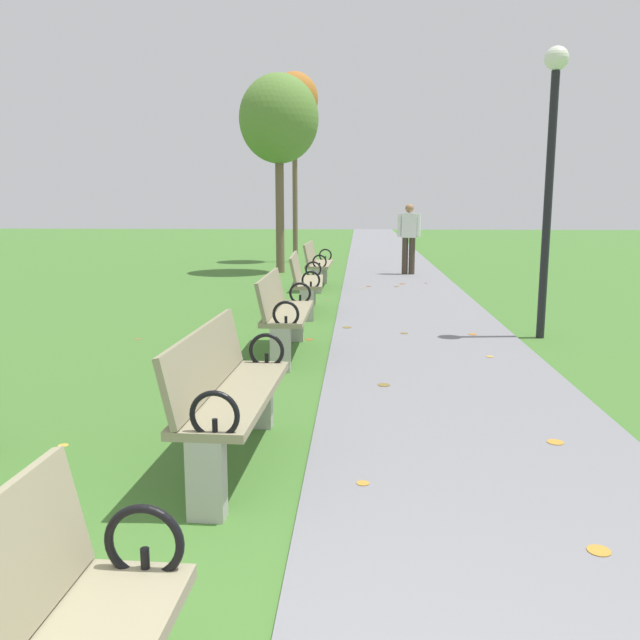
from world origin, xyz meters
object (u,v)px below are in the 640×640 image
at_px(park_bench_2, 228,393).
at_px(pedestrian_walking, 409,235).
at_px(park_bench_4, 305,281).
at_px(park_bench_3, 284,312).
at_px(park_bench_5, 317,264).
at_px(tree_3, 294,102).
at_px(tree_2, 279,120).
at_px(lamp_post, 551,149).

distance_m(park_bench_2, pedestrian_walking, 11.63).
relative_size(park_bench_4, pedestrian_walking, 1.00).
height_order(park_bench_2, park_bench_3, same).
relative_size(park_bench_5, tree_3, 0.31).
xyz_separation_m(park_bench_4, tree_2, (-1.07, 5.80, 3.07)).
bearing_deg(park_bench_2, pedestrian_walking, 80.20).
height_order(park_bench_2, pedestrian_walking, pedestrian_walking).
distance_m(park_bench_2, park_bench_5, 8.95).
distance_m(park_bench_3, tree_2, 9.26).
bearing_deg(tree_2, lamp_post, -61.06).
relative_size(park_bench_5, lamp_post, 0.46).
bearing_deg(lamp_post, tree_2, 118.94).
height_order(park_bench_3, tree_2, tree_2).
bearing_deg(park_bench_4, park_bench_2, -90.00).
bearing_deg(park_bench_2, tree_2, 95.16).
relative_size(pedestrian_walking, lamp_post, 0.47).
relative_size(tree_2, tree_3, 0.89).
relative_size(park_bench_2, lamp_post, 0.46).
height_order(park_bench_5, pedestrian_walking, pedestrian_walking).
xyz_separation_m(park_bench_3, tree_3, (-0.98, 11.55, 3.89)).
bearing_deg(tree_2, park_bench_3, -82.99).
distance_m(park_bench_5, lamp_post, 5.91).
xyz_separation_m(park_bench_5, tree_2, (-1.07, 2.87, 3.07)).
height_order(park_bench_4, park_bench_5, same).
height_order(park_bench_5, tree_3, tree_3).
relative_size(park_bench_2, park_bench_3, 1.01).
bearing_deg(tree_2, tree_3, 88.23).
height_order(tree_3, lamp_post, tree_3).
distance_m(park_bench_4, park_bench_5, 2.93).
bearing_deg(tree_3, lamp_post, -68.59).
xyz_separation_m(park_bench_4, park_bench_5, (-0.00, 2.93, 0.00)).
relative_size(park_bench_2, tree_3, 0.31).
height_order(park_bench_4, tree_3, tree_3).
distance_m(tree_2, pedestrian_walking, 4.04).
bearing_deg(park_bench_3, lamp_post, 19.77).
distance_m(tree_2, lamp_post, 8.73).
bearing_deg(tree_2, park_bench_4, -79.58).
bearing_deg(park_bench_4, park_bench_5, 90.00).
relative_size(park_bench_3, tree_2, 0.35).
xyz_separation_m(park_bench_3, park_bench_5, (0.00, 5.80, 0.00)).
distance_m(park_bench_4, tree_3, 9.56).
xyz_separation_m(park_bench_3, park_bench_4, (0.00, 2.88, 0.00)).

